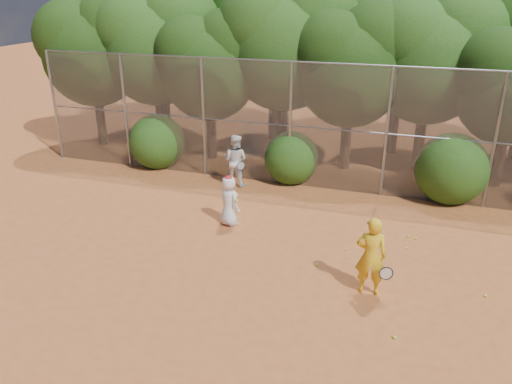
% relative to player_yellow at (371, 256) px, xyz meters
% --- Properties ---
extents(ground, '(80.00, 80.00, 0.00)m').
position_rel_player_yellow_xyz_m(ground, '(-2.23, -0.41, -0.89)').
color(ground, '#A55225').
rests_on(ground, ground).
extents(fence_back, '(20.05, 0.09, 4.03)m').
position_rel_player_yellow_xyz_m(fence_back, '(-2.35, 5.59, 1.16)').
color(fence_back, gray).
rests_on(fence_back, ground).
extents(tree_0, '(4.38, 3.81, 6.00)m').
position_rel_player_yellow_xyz_m(tree_0, '(-11.67, 7.63, 3.04)').
color(tree_0, black).
rests_on(tree_0, ground).
extents(tree_1, '(4.64, 4.03, 6.35)m').
position_rel_player_yellow_xyz_m(tree_1, '(-9.17, 8.13, 3.27)').
color(tree_1, black).
rests_on(tree_1, ground).
extents(tree_2, '(3.99, 3.47, 5.47)m').
position_rel_player_yellow_xyz_m(tree_2, '(-6.68, 7.43, 2.69)').
color(tree_2, black).
rests_on(tree_2, ground).
extents(tree_3, '(4.89, 4.26, 6.70)m').
position_rel_player_yellow_xyz_m(tree_3, '(-4.17, 8.43, 3.51)').
color(tree_3, black).
rests_on(tree_3, ground).
extents(tree_4, '(4.19, 3.64, 5.73)m').
position_rel_player_yellow_xyz_m(tree_4, '(-1.68, 7.83, 2.87)').
color(tree_4, black).
rests_on(tree_4, ground).
extents(tree_5, '(4.51, 3.92, 6.17)m').
position_rel_player_yellow_xyz_m(tree_5, '(0.83, 8.63, 3.16)').
color(tree_5, black).
rests_on(tree_5, ground).
extents(tree_9, '(4.83, 4.20, 6.62)m').
position_rel_player_yellow_xyz_m(tree_9, '(-10.17, 10.43, 3.45)').
color(tree_9, black).
rests_on(tree_9, ground).
extents(tree_10, '(5.15, 4.48, 7.06)m').
position_rel_player_yellow_xyz_m(tree_10, '(-5.16, 10.64, 3.74)').
color(tree_10, black).
rests_on(tree_10, ground).
extents(tree_11, '(4.64, 4.03, 6.35)m').
position_rel_player_yellow_xyz_m(tree_11, '(-0.17, 10.23, 3.27)').
color(tree_11, black).
rests_on(tree_11, ground).
extents(bush_0, '(2.00, 2.00, 2.00)m').
position_rel_player_yellow_xyz_m(bush_0, '(-8.23, 5.89, 0.11)').
color(bush_0, '#1F4310').
rests_on(bush_0, ground).
extents(bush_1, '(1.80, 1.80, 1.80)m').
position_rel_player_yellow_xyz_m(bush_1, '(-3.23, 5.89, 0.01)').
color(bush_1, '#1F4310').
rests_on(bush_1, ground).
extents(bush_2, '(2.20, 2.20, 2.20)m').
position_rel_player_yellow_xyz_m(bush_2, '(1.77, 5.89, 0.21)').
color(bush_2, '#1F4310').
rests_on(bush_2, ground).
extents(player_yellow, '(0.85, 0.51, 1.78)m').
position_rel_player_yellow_xyz_m(player_yellow, '(0.00, 0.00, 0.00)').
color(player_yellow, yellow).
rests_on(player_yellow, ground).
extents(player_teen, '(0.82, 0.74, 1.44)m').
position_rel_player_yellow_xyz_m(player_teen, '(-4.03, 2.16, -0.17)').
color(player_teen, white).
rests_on(player_teen, ground).
extents(player_white, '(0.90, 0.76, 1.71)m').
position_rel_player_yellow_xyz_m(player_white, '(-4.89, 4.99, -0.03)').
color(player_white, white).
rests_on(player_white, ground).
extents(ball_0, '(0.07, 0.07, 0.07)m').
position_rel_player_yellow_xyz_m(ball_0, '(-0.73, 1.68, -0.86)').
color(ball_0, '#C5E82A').
rests_on(ball_0, ground).
extents(ball_1, '(0.07, 0.07, 0.07)m').
position_rel_player_yellow_xyz_m(ball_1, '(0.74, 2.90, -0.86)').
color(ball_1, '#C5E82A').
rests_on(ball_1, ground).
extents(ball_2, '(0.07, 0.07, 0.07)m').
position_rel_player_yellow_xyz_m(ball_2, '(0.66, -1.42, -0.86)').
color(ball_2, '#C5E82A').
rests_on(ball_2, ground).
extents(ball_3, '(0.07, 0.07, 0.07)m').
position_rel_player_yellow_xyz_m(ball_3, '(2.41, 0.58, -0.86)').
color(ball_3, '#C5E82A').
rests_on(ball_3, ground).
extents(ball_4, '(0.07, 0.07, 0.07)m').
position_rel_player_yellow_xyz_m(ball_4, '(-1.27, 0.72, -0.86)').
color(ball_4, '#C5E82A').
rests_on(ball_4, ground).
extents(ball_5, '(0.07, 0.07, 0.07)m').
position_rel_player_yellow_xyz_m(ball_5, '(0.72, 2.20, -0.86)').
color(ball_5, '#C5E82A').
rests_on(ball_5, ground).
extents(ball_6, '(0.07, 0.07, 0.07)m').
position_rel_player_yellow_xyz_m(ball_6, '(0.92, 2.82, -0.86)').
color(ball_6, '#C5E82A').
rests_on(ball_6, ground).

